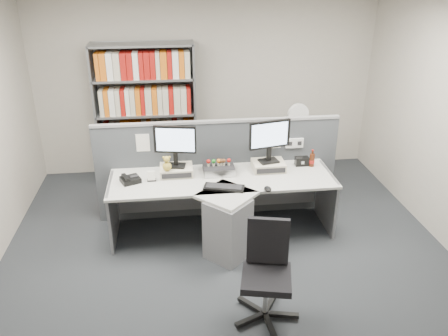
{
  "coord_description": "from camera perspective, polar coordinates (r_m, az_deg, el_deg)",
  "views": [
    {
      "loc": [
        -0.56,
        -3.89,
        3.02
      ],
      "look_at": [
        0.0,
        0.65,
        0.92
      ],
      "focal_mm": 36.57,
      "sensor_mm": 36.0,
      "label": 1
    }
  ],
  "objects": [
    {
      "name": "figurines",
      "position": [
        5.33,
        -0.62,
        0.81
      ],
      "size": [
        0.29,
        0.05,
        0.09
      ],
      "color": "beige",
      "rests_on": "desktop_pc"
    },
    {
      "name": "monitor_left",
      "position": [
        5.23,
        -6.14,
        3.15
      ],
      "size": [
        0.48,
        0.19,
        0.5
      ],
      "color": "black",
      "rests_on": "monitor_riser_left"
    },
    {
      "name": "desktop_pc",
      "position": [
        5.38,
        -0.68,
        -0.09
      ],
      "size": [
        0.36,
        0.32,
        0.1
      ],
      "color": "black",
      "rests_on": "desk"
    },
    {
      "name": "desk_fan",
      "position": [
        6.46,
        9.2,
        6.32
      ],
      "size": [
        0.31,
        0.18,
        0.52
      ],
      "color": "white",
      "rests_on": "filing_cabinet"
    },
    {
      "name": "keyboard",
      "position": [
        5.02,
        0.01,
        -2.44
      ],
      "size": [
        0.47,
        0.28,
        0.03
      ],
      "color": "black",
      "rests_on": "desk"
    },
    {
      "name": "speaker",
      "position": [
        5.65,
        9.7,
        0.84
      ],
      "size": [
        0.16,
        0.09,
        0.11
      ],
      "primitive_type": "cube",
      "color": "black",
      "rests_on": "desk"
    },
    {
      "name": "monitor_riser_right",
      "position": [
        5.48,
        5.58,
        0.29
      ],
      "size": [
        0.38,
        0.31,
        0.1
      ],
      "color": "beige",
      "rests_on": "desk"
    },
    {
      "name": "partition",
      "position": [
        5.69,
        -0.69,
        0.01
      ],
      "size": [
        3.0,
        0.08,
        1.27
      ],
      "color": "#43474C",
      "rests_on": "ground"
    },
    {
      "name": "desk_phone",
      "position": [
        5.26,
        -11.67,
        -1.41
      ],
      "size": [
        0.26,
        0.25,
        0.09
      ],
      "color": "black",
      "rests_on": "desk"
    },
    {
      "name": "mouse",
      "position": [
        4.99,
        5.48,
        -2.62
      ],
      "size": [
        0.08,
        0.12,
        0.05
      ],
      "primitive_type": "ellipsoid",
      "color": "black",
      "rests_on": "desk"
    },
    {
      "name": "filing_cabinet",
      "position": [
        6.7,
        8.82,
        0.85
      ],
      "size": [
        0.45,
        0.61,
        0.7
      ],
      "color": "gray",
      "rests_on": "ground"
    },
    {
      "name": "ground",
      "position": [
        4.96,
        0.94,
        -12.88
      ],
      "size": [
        5.5,
        5.5,
        0.0
      ],
      "primitive_type": "plane",
      "color": "#2F3237",
      "rests_on": "ground"
    },
    {
      "name": "desk_calendar",
      "position": [
        5.25,
        -9.05,
        -1.08
      ],
      "size": [
        0.1,
        0.07,
        0.12
      ],
      "color": "black",
      "rests_on": "desk"
    },
    {
      "name": "monitor_right",
      "position": [
        5.35,
        5.73,
        3.78
      ],
      "size": [
        0.5,
        0.21,
        0.51
      ],
      "color": "black",
      "rests_on": "monitor_riser_right"
    },
    {
      "name": "plush_toy",
      "position": [
        5.22,
        -7.15,
        0.44
      ],
      "size": [
        0.1,
        0.1,
        0.18
      ],
      "color": "#AF993A",
      "rests_on": "monitor_riser_left"
    },
    {
      "name": "desk",
      "position": [
        5.2,
        0.07,
        -4.9
      ],
      "size": [
        2.6,
        1.2,
        0.72
      ],
      "color": "beige",
      "rests_on": "ground"
    },
    {
      "name": "shelving_unit",
      "position": [
        6.67,
        -9.66,
        6.43
      ],
      "size": [
        1.41,
        0.4,
        2.0
      ],
      "color": "gray",
      "rests_on": "ground"
    },
    {
      "name": "cola_bottle",
      "position": [
        5.64,
        10.94,
        0.98
      ],
      "size": [
        0.07,
        0.07,
        0.21
      ],
      "color": "#3F190A",
      "rests_on": "desk"
    },
    {
      "name": "monitor_riser_left",
      "position": [
        5.36,
        -5.98,
        -0.3
      ],
      "size": [
        0.38,
        0.31,
        0.1
      ],
      "color": "beige",
      "rests_on": "desk"
    },
    {
      "name": "office_chair",
      "position": [
        4.2,
        5.37,
        -12.46
      ],
      "size": [
        0.61,
        0.6,
        0.92
      ],
      "color": "silver",
      "rests_on": "ground"
    },
    {
      "name": "room_shell",
      "position": [
        4.12,
        1.11,
        7.29
      ],
      "size": [
        5.04,
        5.54,
        2.72
      ],
      "color": "#B3AC9F",
      "rests_on": "ground"
    }
  ]
}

